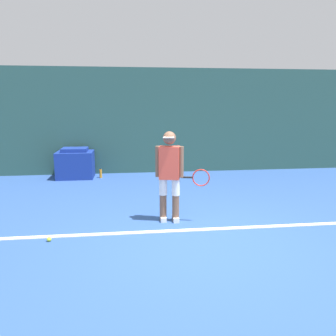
# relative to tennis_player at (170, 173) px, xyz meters

# --- Properties ---
(ground_plane) EXTENTS (24.00, 24.00, 0.00)m
(ground_plane) POSITION_rel_tennis_player_xyz_m (0.36, -0.92, -0.86)
(ground_plane) COLOR #2D5193
(back_wall) EXTENTS (24.00, 0.10, 3.02)m
(back_wall) POSITION_rel_tennis_player_xyz_m (0.36, 4.19, 0.65)
(back_wall) COLOR #2D564C
(back_wall) RESTS_ON ground_plane
(court_baseline) EXTENTS (21.60, 0.10, 0.01)m
(court_baseline) POSITION_rel_tennis_player_xyz_m (0.36, -0.48, -0.86)
(court_baseline) COLOR white
(court_baseline) RESTS_ON ground_plane
(tennis_player) EXTENTS (0.90, 0.32, 1.56)m
(tennis_player) POSITION_rel_tennis_player_xyz_m (0.00, 0.00, 0.00)
(tennis_player) COLOR brown
(tennis_player) RESTS_ON ground_plane
(tennis_ball) EXTENTS (0.07, 0.07, 0.07)m
(tennis_ball) POSITION_rel_tennis_player_xyz_m (-1.90, -0.65, -0.83)
(tennis_ball) COLOR #D1E533
(tennis_ball) RESTS_ON ground_plane
(covered_chair) EXTENTS (0.97, 0.77, 0.83)m
(covered_chair) POSITION_rel_tennis_player_xyz_m (-2.16, 3.70, -0.47)
(covered_chair) COLOR navy
(covered_chair) RESTS_ON ground_plane
(water_bottle) EXTENTS (0.07, 0.07, 0.26)m
(water_bottle) POSITION_rel_tennis_player_xyz_m (-1.48, 3.58, -0.74)
(water_bottle) COLOR orange
(water_bottle) RESTS_ON ground_plane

